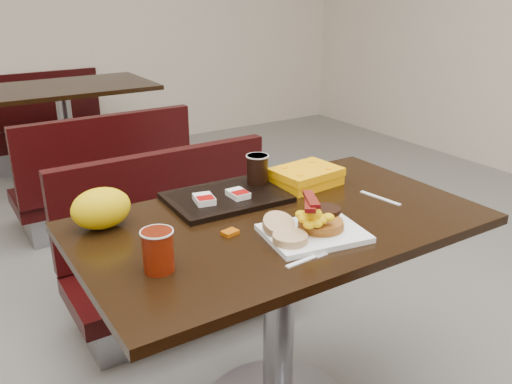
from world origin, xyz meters
TOP-DOWN VIEW (x-y plane):
  - table_near at (0.00, 0.00)m, footprint 1.20×0.70m
  - bench_near_n at (0.00, 0.70)m, footprint 1.00×0.46m
  - table_far at (0.00, 2.60)m, footprint 1.20×0.70m
  - bench_far_s at (0.00, 1.90)m, footprint 1.00×0.46m
  - bench_far_n at (0.00, 3.30)m, footprint 1.00×0.46m
  - platter at (0.01, -0.14)m, footprint 0.30×0.25m
  - pancake_stack at (0.04, -0.14)m, footprint 0.16×0.16m
  - sausage_patty at (0.08, -0.11)m, footprint 0.10×0.10m
  - scrambled_eggs at (-0.00, -0.15)m, footprint 0.10×0.09m
  - bacon_strips at (0.00, -0.13)m, footprint 0.15×0.17m
  - muffin_bottom at (-0.09, -0.16)m, footprint 0.12×0.12m
  - muffin_top at (-0.08, -0.10)m, footprint 0.10×0.10m
  - coffee_cup_near at (-0.43, -0.09)m, footprint 0.08×0.08m
  - fork at (-0.11, -0.25)m, footprint 0.13×0.03m
  - knife at (0.37, -0.04)m, footprint 0.04×0.15m
  - condiment_syrup at (-0.18, -0.01)m, footprint 0.05×0.04m
  - condiment_ketchup at (-0.02, 0.11)m, footprint 0.05×0.04m
  - tray at (-0.06, 0.22)m, footprint 0.38×0.28m
  - hashbrown_sleeve_left at (-0.15, 0.20)m, footprint 0.07×0.09m
  - hashbrown_sleeve_right at (-0.04, 0.18)m, footprint 0.05×0.07m
  - coffee_cup_far at (0.08, 0.26)m, footprint 0.08×0.08m
  - clamshell at (0.24, 0.19)m, footprint 0.23×0.19m
  - paper_bag at (-0.47, 0.23)m, footprint 0.19×0.15m

SIDE VIEW (x-z plane):
  - bench_near_n at x=0.00m, z-range 0.00..0.72m
  - bench_far_s at x=0.00m, z-range 0.00..0.72m
  - bench_far_n at x=0.00m, z-range 0.00..0.72m
  - table_near at x=0.00m, z-range 0.00..0.75m
  - table_far at x=0.00m, z-range 0.00..0.75m
  - knife at x=0.37m, z-range 0.75..0.75m
  - fork at x=-0.11m, z-range 0.75..0.75m
  - condiment_syrup at x=-0.18m, z-range 0.75..0.76m
  - condiment_ketchup at x=-0.02m, z-range 0.75..0.76m
  - platter at x=0.01m, z-range 0.75..0.77m
  - tray at x=-0.06m, z-range 0.75..0.77m
  - muffin_bottom at x=-0.09m, z-range 0.77..0.79m
  - hashbrown_sleeve_right at x=-0.04m, z-range 0.77..0.79m
  - hashbrown_sleeve_left at x=-0.15m, z-range 0.77..0.79m
  - pancake_stack at x=0.04m, z-range 0.77..0.79m
  - clamshell at x=0.24m, z-range 0.75..0.81m
  - muffin_top at x=-0.08m, z-range 0.76..0.81m
  - sausage_patty at x=0.08m, z-range 0.79..0.81m
  - coffee_cup_near at x=-0.43m, z-range 0.75..0.86m
  - paper_bag at x=-0.47m, z-range 0.75..0.87m
  - scrambled_eggs at x=0.00m, z-range 0.79..0.84m
  - coffee_cup_far at x=0.08m, z-range 0.77..0.87m
  - bacon_strips at x=0.00m, z-range 0.84..0.85m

